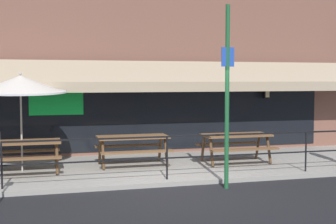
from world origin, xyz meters
The scene contains 9 objects.
ground_plane centered at (0.00, 0.00, 0.00)m, with size 120.00×120.00×0.00m, color black.
patio_deck centered at (0.00, 2.00, 0.05)m, with size 15.00×4.00×0.10m, color #9E998E.
restaurant_building centered at (0.00, 4.23, 4.20)m, with size 15.00×1.60×8.47m.
patio_railing centered at (0.00, 0.30, 0.80)m, with size 13.84×0.04×0.97m.
picnic_table_left centered at (-3.13, 1.83, 0.71)m, with size 1.80×1.42×0.76m.
picnic_table_centre centered at (-0.42, 2.12, 0.71)m, with size 1.80×1.42×0.76m.
picnic_table_right centered at (2.29, 1.81, 0.71)m, with size 1.80×1.42×0.76m.
patio_umbrella_left centered at (-3.13, 2.10, 2.18)m, with size 2.14×2.14×2.38m.
street_sign_pole centered at (1.10, -0.45, 1.98)m, with size 0.28×0.09×3.85m.
Camera 1 is at (-2.64, -9.56, 2.31)m, focal length 50.00 mm.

